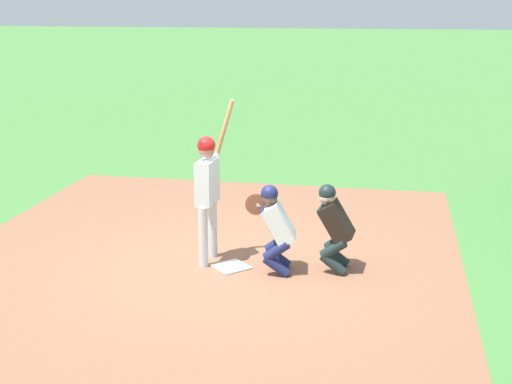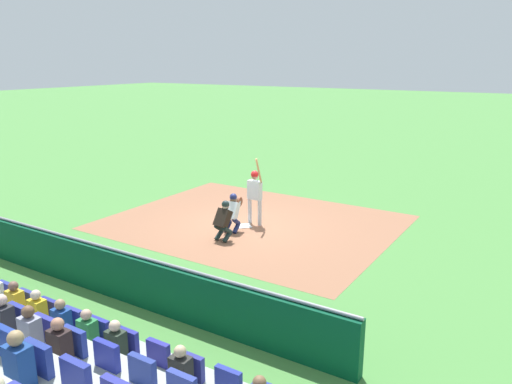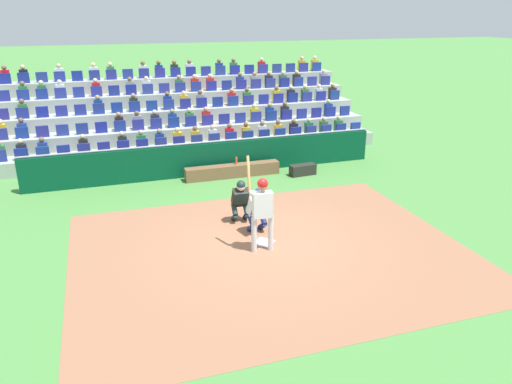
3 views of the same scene
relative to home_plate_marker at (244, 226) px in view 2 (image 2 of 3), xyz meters
The scene contains 10 objects.
ground_plane 0.02m from the home_plate_marker, ahead, with size 160.00×160.00×0.00m, color #49853E.
infield_dirt_patch 0.50m from the home_plate_marker, 90.00° to the left, with size 9.31×7.49×0.01m, color #946146.
home_plate_marker is the anchor object (origin of this frame).
batter_at_plate 1.22m from the home_plate_marker, 63.36° to the left, with size 0.60×0.49×2.33m.
catcher_crouching 0.94m from the home_plate_marker, 93.00° to the right, with size 0.49×0.74×1.27m.
home_plate_umpire 1.58m from the home_plate_marker, 82.82° to the right, with size 0.49×0.53×1.26m.
dugout_wall 5.81m from the home_plate_marker, 90.00° to the right, with size 12.33×0.24×1.21m.
dugout_bench 5.29m from the home_plate_marker, 97.50° to the right, with size 3.33×0.40×0.44m, color brown.
water_bottle_on_bench 5.36m from the home_plate_marker, 99.01° to the right, with size 0.07×0.07×0.25m, color #DD5321.
equipment_duffel_bag 5.59m from the home_plate_marker, 123.57° to the right, with size 0.92×0.36×0.38m, color #262721.
Camera 2 is at (8.53, -12.99, 5.34)m, focal length 34.61 mm.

